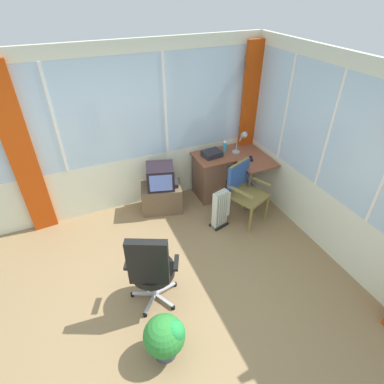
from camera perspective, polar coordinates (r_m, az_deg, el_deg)
ground at (r=3.93m, az=-4.21°, el=-20.36°), size 5.65×5.26×0.06m
north_window_panel at (r=4.76m, az=-13.87°, el=10.17°), size 4.65×0.07×2.55m
east_window_panel at (r=4.14m, az=27.22°, el=3.26°), size 0.07×4.26×2.55m
curtain_north_left at (r=4.71m, az=-28.92°, el=5.73°), size 0.34×0.10×2.45m
curtain_corner at (r=5.43m, az=10.60°, el=13.19°), size 0.33×0.08×2.45m
desk at (r=5.26m, az=3.72°, el=3.10°), size 1.14×0.96×0.77m
desk_lamp at (r=5.15m, az=9.40°, el=9.57°), size 0.23×0.20×0.38m
tv_remote at (r=5.09m, az=10.88°, el=6.08°), size 0.10×0.15×0.02m
spray_bottle at (r=5.24m, az=6.10°, el=8.57°), size 0.06×0.06×0.22m
paper_tray at (r=5.09m, az=3.72°, el=7.09°), size 0.32×0.26×0.09m
wooden_armchair at (r=4.74m, az=9.32°, el=1.37°), size 0.63×0.63×0.95m
office_chair at (r=3.46m, az=-7.64°, el=-13.76°), size 0.63×0.60×1.10m
tv_on_stand at (r=4.99m, az=-5.67°, el=0.31°), size 0.74×0.60×0.81m
space_heater at (r=4.68m, az=5.42°, el=-3.03°), size 0.33×0.24×0.63m
potted_plant at (r=3.33m, az=-4.94°, el=-25.09°), size 0.42×0.42×0.53m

